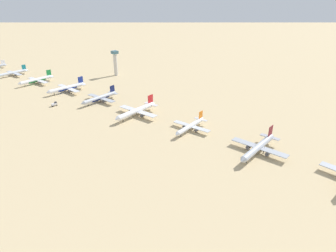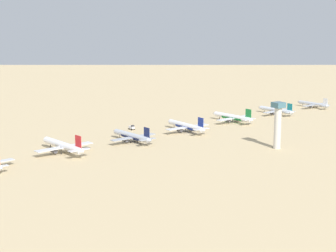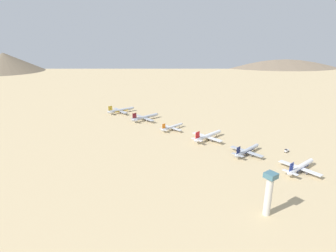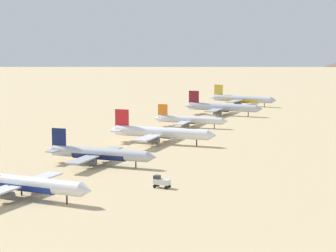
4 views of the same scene
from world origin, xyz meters
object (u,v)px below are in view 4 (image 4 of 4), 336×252
parked_jet_8 (242,99)px  parked_jet_6 (189,120)px  parked_jet_4 (99,154)px  parked_jet_7 (222,107)px  parked_jet_5 (160,133)px  service_truck (161,181)px  parked_jet_3 (22,183)px

parked_jet_8 → parked_jet_6: bearing=-81.9°
parked_jet_4 → parked_jet_8: parked_jet_8 is taller
parked_jet_7 → parked_jet_4: bearing=-82.2°
parked_jet_4 → parked_jet_6: size_ratio=1.12×
parked_jet_5 → parked_jet_6: size_ratio=1.26×
parked_jet_4 → service_truck: size_ratio=8.42×
parked_jet_6 → parked_jet_7: (-6.31, 56.22, 0.85)m
parked_jet_3 → parked_jet_5: 106.66m
parked_jet_3 → parked_jet_8: bearing=98.4°
parked_jet_3 → parked_jet_8: size_ratio=0.99×
parked_jet_8 → parked_jet_3: bearing=-81.6°
parked_jet_4 → parked_jet_7: (-22.17, 162.90, 0.44)m
parked_jet_6 → parked_jet_3: bearing=-81.3°
parked_jet_6 → parked_jet_7: parked_jet_7 is taller
parked_jet_4 → parked_jet_6: (-15.86, 106.69, -0.40)m
parked_jet_7 → service_truck: 193.40m
parked_jet_3 → parked_jet_5: parked_jet_5 is taller
parked_jet_3 → parked_jet_6: parked_jet_3 is taller
parked_jet_8 → service_truck: (69.76, -240.07, -2.52)m
parked_jet_7 → parked_jet_8: parked_jet_7 is taller
parked_jet_4 → parked_jet_6: parked_jet_4 is taller
parked_jet_5 → parked_jet_7: parked_jet_5 is taller
parked_jet_5 → parked_jet_8: bearing=99.6°
parked_jet_6 → parked_jet_8: 113.62m
parked_jet_5 → parked_jet_6: parked_jet_5 is taller
parked_jet_6 → parked_jet_8: bearing=98.1°
parked_jet_4 → parked_jet_8: (-31.80, 219.18, 0.27)m
parked_jet_3 → service_truck: parked_jet_3 is taller
parked_jet_7 → parked_jet_3: bearing=-81.9°
parked_jet_5 → parked_jet_7: size_ratio=1.03×
parked_jet_3 → parked_jet_6: (-24.39, 159.02, -0.61)m
parked_jet_6 → parked_jet_7: size_ratio=0.82×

